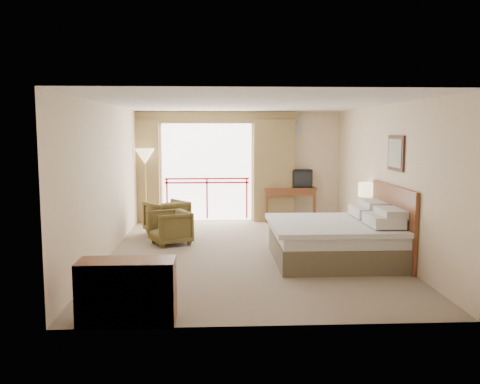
{
  "coord_description": "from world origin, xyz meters",
  "views": [
    {
      "loc": [
        -0.59,
        -9.08,
        2.22
      ],
      "look_at": [
        -0.13,
        0.4,
        1.08
      ],
      "focal_mm": 38.0,
      "sensor_mm": 36.0,
      "label": 1
    }
  ],
  "objects": [
    {
      "name": "desk",
      "position": [
        1.24,
        3.42,
        0.65
      ],
      "size": [
        1.28,
        0.62,
        0.84
      ],
      "rotation": [
        0.0,
        0.0,
        0.04
      ],
      "color": "brown",
      "rests_on": "floor"
    },
    {
      "name": "table_lamp",
      "position": [
        2.43,
        0.82,
        1.05
      ],
      "size": [
        0.33,
        0.33,
        0.59
      ],
      "rotation": [
        0.0,
        0.0,
        -0.23
      ],
      "color": "tan",
      "rests_on": "nightstand"
    },
    {
      "name": "armchair_far",
      "position": [
        -1.65,
        1.89,
        0.0
      ],
      "size": [
        1.1,
        1.1,
        0.73
      ],
      "primitive_type": "imported",
      "rotation": [
        0.0,
        0.0,
        -2.49
      ],
      "color": "#493D1A",
      "rests_on": "floor"
    },
    {
      "name": "hvac_vent",
      "position": [
        1.3,
        3.47,
        2.35
      ],
      "size": [
        0.5,
        0.04,
        0.5
      ],
      "primitive_type": "cube",
      "color": "silver",
      "rests_on": "wall_back"
    },
    {
      "name": "wall_front",
      "position": [
        0.0,
        -3.5,
        1.35
      ],
      "size": [
        5.0,
        0.0,
        5.0
      ],
      "primitive_type": "plane",
      "rotation": [
        -1.57,
        0.0,
        0.0
      ],
      "color": "beige",
      "rests_on": "ground"
    },
    {
      "name": "curtain_right",
      "position": [
        0.85,
        3.35,
        1.25
      ],
      "size": [
        1.0,
        0.26,
        2.5
      ],
      "primitive_type": "cube",
      "color": "olive",
      "rests_on": "wall_back"
    },
    {
      "name": "book",
      "position": [
        -1.78,
        1.49,
        0.57
      ],
      "size": [
        0.18,
        0.23,
        0.02
      ],
      "primitive_type": "imported",
      "rotation": [
        0.0,
        0.0,
        0.09
      ],
      "color": "white",
      "rests_on": "side_table"
    },
    {
      "name": "dresser",
      "position": [
        -1.62,
        -3.31,
        0.37
      ],
      "size": [
        1.12,
        0.47,
        0.74
      ],
      "rotation": [
        0.0,
        0.0,
        0.07
      ],
      "color": "brown",
      "rests_on": "floor"
    },
    {
      "name": "nightstand",
      "position": [
        2.43,
        0.77,
        0.3
      ],
      "size": [
        0.43,
        0.5,
        0.59
      ],
      "primitive_type": "cube",
      "rotation": [
        0.0,
        0.0,
        0.02
      ],
      "color": "brown",
      "rests_on": "floor"
    },
    {
      "name": "wall_left",
      "position": [
        -2.5,
        0.0,
        1.35
      ],
      "size": [
        0.0,
        7.0,
        7.0
      ],
      "primitive_type": "plane",
      "rotation": [
        1.57,
        0.0,
        1.57
      ],
      "color": "beige",
      "rests_on": "ground"
    },
    {
      "name": "phone",
      "position": [
        2.38,
        0.62,
        0.63
      ],
      "size": [
        0.21,
        0.17,
        0.08
      ],
      "primitive_type": "cube",
      "rotation": [
        0.0,
        0.0,
        0.16
      ],
      "color": "black",
      "rests_on": "nightstand"
    },
    {
      "name": "wall_right",
      "position": [
        2.5,
        0.0,
        1.35
      ],
      "size": [
        0.0,
        7.0,
        7.0
      ],
      "primitive_type": "plane",
      "rotation": [
        1.57,
        0.0,
        -1.57
      ],
      "color": "beige",
      "rests_on": "ground"
    },
    {
      "name": "tv",
      "position": [
        1.54,
        3.36,
        1.05
      ],
      "size": [
        0.49,
        0.39,
        0.45
      ],
      "rotation": [
        0.0,
        0.0,
        0.04
      ],
      "color": "black",
      "rests_on": "desk"
    },
    {
      "name": "wall_back",
      "position": [
        0.0,
        3.5,
        1.35
      ],
      "size": [
        5.0,
        0.0,
        5.0
      ],
      "primitive_type": "plane",
      "rotation": [
        1.57,
        0.0,
        0.0
      ],
      "color": "beige",
      "rests_on": "ground"
    },
    {
      "name": "headboard",
      "position": [
        2.46,
        -0.6,
        0.65
      ],
      "size": [
        0.06,
        2.1,
        1.3
      ],
      "primitive_type": "cube",
      "color": "brown",
      "rests_on": "wall_right"
    },
    {
      "name": "cup",
      "position": [
        1.04,
        3.32,
        0.88
      ],
      "size": [
        0.08,
        0.08,
        0.09
      ],
      "primitive_type": "cylinder",
      "rotation": [
        0.0,
        0.0,
        -0.25
      ],
      "color": "white",
      "rests_on": "desk"
    },
    {
      "name": "bed",
      "position": [
        1.5,
        -0.6,
        0.38
      ],
      "size": [
        2.13,
        2.06,
        0.97
      ],
      "color": "brown",
      "rests_on": "floor"
    },
    {
      "name": "framed_art",
      "position": [
        2.47,
        -0.6,
        1.85
      ],
      "size": [
        0.04,
        0.72,
        0.6
      ],
      "color": "black",
      "rests_on": "wall_right"
    },
    {
      "name": "valance",
      "position": [
        -0.8,
        3.38,
        2.55
      ],
      "size": [
        4.4,
        0.22,
        0.28
      ],
      "primitive_type": "cube",
      "color": "olive",
      "rests_on": "wall_back"
    },
    {
      "name": "armchair_near",
      "position": [
        -1.48,
        0.83,
        0.0
      ],
      "size": [
        0.96,
        0.95,
        0.66
      ],
      "primitive_type": "imported",
      "rotation": [
        0.0,
        0.0,
        -1.14
      ],
      "color": "#493D1A",
      "rests_on": "floor"
    },
    {
      "name": "coffee_maker",
      "position": [
        0.89,
        3.37,
        0.98
      ],
      "size": [
        0.17,
        0.17,
        0.29
      ],
      "primitive_type": "cylinder",
      "rotation": [
        0.0,
        0.0,
        -0.3
      ],
      "color": "black",
      "rests_on": "desk"
    },
    {
      "name": "balcony_door",
      "position": [
        -0.8,
        3.48,
        1.2
      ],
      "size": [
        2.4,
        0.0,
        2.4
      ],
      "primitive_type": "plane",
      "rotation": [
        1.57,
        0.0,
        0.0
      ],
      "color": "white",
      "rests_on": "wall_back"
    },
    {
      "name": "wastebasket",
      "position": [
        0.86,
        2.69,
        0.13
      ],
      "size": [
        0.24,
        0.24,
        0.26
      ],
      "primitive_type": "cylinder",
      "rotation": [
        0.0,
        0.0,
        0.17
      ],
      "color": "black",
      "rests_on": "floor"
    },
    {
      "name": "side_table",
      "position": [
        -1.78,
        1.49,
        0.39
      ],
      "size": [
        0.52,
        0.52,
        0.57
      ],
      "rotation": [
        0.0,
        0.0,
        0.16
      ],
      "color": "black",
      "rests_on": "floor"
    },
    {
      "name": "ceiling",
      "position": [
        0.0,
        0.0,
        2.7
      ],
      "size": [
        7.0,
        7.0,
        0.0
      ],
      "primitive_type": "plane",
      "rotation": [
        3.14,
        0.0,
        0.0
      ],
      "color": "white",
      "rests_on": "wall_back"
    },
    {
      "name": "balcony_railing",
      "position": [
        -0.8,
        3.46,
        0.81
      ],
      "size": [
        2.09,
        0.03,
        1.02
      ],
      "color": "red",
      "rests_on": "wall_back"
    },
    {
      "name": "floor_lamp",
      "position": [
        -2.26,
        3.06,
        1.55
      ],
      "size": [
        0.46,
        0.46,
        1.81
      ],
      "rotation": [
        0.0,
        0.0,
        -0.1
      ],
      "color": "tan",
      "rests_on": "floor"
    },
    {
      "name": "floor",
      "position": [
        0.0,
        0.0,
        0.0
      ],
      "size": [
        7.0,
        7.0,
        0.0
      ],
      "primitive_type": "plane",
      "color": "gray",
      "rests_on": "ground"
    },
    {
      "name": "curtain_left",
      "position": [
        -2.45,
        3.35,
        1.25
      ],
      "size": [
        1.0,
        0.26,
        2.5
      ],
      "primitive_type": "cube",
      "color": "olive",
      "rests_on": "wall_back"
    }
  ]
}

